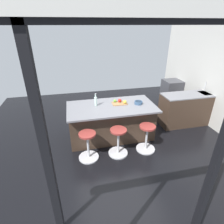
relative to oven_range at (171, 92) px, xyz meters
name	(u,v)px	position (x,y,z in m)	size (l,w,h in m)	color
ground_plane	(120,138)	(2.39, 1.74, -0.44)	(7.42, 7.42, 0.00)	black
window_panel_rear	(201,207)	(2.39, 4.60, 0.68)	(5.47, 0.12, 2.84)	beige
interior_partition_left	(224,78)	(-0.35, 1.74, 0.98)	(0.15, 5.70, 2.84)	beige
sink_cabinet	(196,108)	(0.00, 1.42, 0.02)	(2.13, 0.60, 1.20)	#38281E
oven_range	(171,92)	(0.00, 0.00, 0.00)	(0.60, 0.61, 0.89)	#38383D
kitchen_island	(111,121)	(2.59, 1.62, 0.01)	(2.12, 1.09, 0.89)	#38281E
stool_by_window	(146,139)	(1.92, 2.34, -0.14)	(0.44, 0.44, 0.64)	#B7B7BC
stool_middle	(118,143)	(2.59, 2.34, -0.14)	(0.44, 0.44, 0.64)	#B7B7BC
stool_near_camera	(88,147)	(3.26, 2.34, -0.14)	(0.44, 0.44, 0.64)	#B7B7BC
cutting_board	(120,103)	(2.37, 1.56, 0.46)	(0.36, 0.24, 0.02)	olive
apple_green	(115,101)	(2.47, 1.49, 0.51)	(0.07, 0.07, 0.07)	#609E2D
apple_red	(120,100)	(2.35, 1.51, 0.51)	(0.09, 0.09, 0.09)	red
apple_yellow	(125,102)	(2.25, 1.62, 0.51)	(0.08, 0.08, 0.08)	gold
water_bottle	(96,101)	(2.96, 1.55, 0.57)	(0.06, 0.06, 0.31)	silver
fruit_bowl	(138,102)	(1.92, 1.68, 0.49)	(0.20, 0.20, 0.07)	#334C6B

